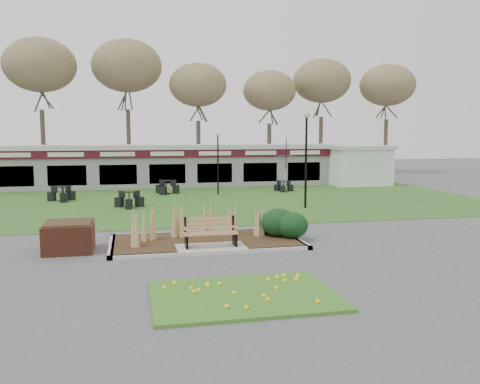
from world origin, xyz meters
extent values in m
plane|color=#515154|center=(0.00, 0.00, 0.00)|extent=(100.00, 100.00, 0.00)
cube|color=#275A1C|center=(0.00, 12.00, 0.01)|extent=(34.00, 16.00, 0.02)
cube|color=#2B6D1F|center=(0.00, -4.60, 0.04)|extent=(4.20, 3.00, 0.08)
cube|color=#332314|center=(0.00, 1.20, 0.06)|extent=(6.22, 3.22, 0.12)
cube|color=#B7B7B2|center=(0.00, -0.41, 0.06)|extent=(6.40, 0.18, 0.12)
cube|color=#B7B7B2|center=(0.00, 2.81, 0.06)|extent=(6.40, 0.18, 0.12)
cube|color=#B7B7B2|center=(-3.11, 1.20, 0.06)|extent=(0.18, 3.40, 0.12)
cube|color=#B7B7B2|center=(3.11, 1.20, 0.06)|extent=(0.18, 3.40, 0.12)
cube|color=#B7B7B2|center=(0.00, 0.15, 0.07)|extent=(2.20, 1.20, 0.13)
cone|color=tan|center=(-1.90, 1.60, 0.70)|extent=(0.36, 0.36, 1.15)
cone|color=tan|center=(-0.90, 2.00, 0.70)|extent=(0.36, 0.36, 1.15)
cone|color=tan|center=(0.20, 2.20, 0.70)|extent=(0.36, 0.36, 1.15)
cone|color=tan|center=(1.10, 2.00, 0.70)|extent=(0.36, 0.36, 1.15)
cone|color=tan|center=(1.90, 1.60, 0.70)|extent=(0.36, 0.36, 1.15)
cone|color=tan|center=(-2.40, 0.80, 0.70)|extent=(0.36, 0.36, 1.15)
ellipsoid|color=black|center=(2.60, 1.40, 0.59)|extent=(1.21, 1.10, 0.99)
ellipsoid|color=black|center=(3.00, 1.00, 0.54)|extent=(1.10, 1.00, 0.90)
ellipsoid|color=black|center=(2.90, 1.90, 0.53)|extent=(1.06, 0.96, 0.86)
ellipsoid|color=black|center=(2.30, 1.90, 0.48)|extent=(0.92, 0.84, 0.76)
cube|color=#AC774D|center=(0.00, 0.15, 0.56)|extent=(1.70, 0.57, 0.04)
cube|color=#AC774D|center=(0.00, 0.46, 0.84)|extent=(1.70, 0.13, 0.44)
cube|color=black|center=(-0.78, 0.15, 0.34)|extent=(0.06, 0.55, 0.42)
cube|color=black|center=(0.78, 0.15, 0.34)|extent=(0.06, 0.55, 0.42)
cube|color=black|center=(-0.78, 0.45, 0.81)|extent=(0.06, 0.06, 0.50)
cube|color=black|center=(0.78, 0.45, 0.81)|extent=(0.06, 0.06, 0.50)
cube|color=#AC774D|center=(-0.82, 0.13, 0.74)|extent=(0.05, 0.50, 0.04)
cube|color=#AC774D|center=(0.82, 0.13, 0.74)|extent=(0.05, 0.50, 0.04)
cube|color=brown|center=(-4.40, 1.00, 0.45)|extent=(1.50, 1.50, 0.90)
cube|color=#332314|center=(-4.40, 1.00, 0.92)|extent=(1.40, 1.40, 0.06)
cube|color=gray|center=(0.00, 20.00, 1.30)|extent=(24.00, 3.00, 2.60)
cube|color=#4B101B|center=(0.00, 18.45, 2.35)|extent=(24.00, 0.18, 0.55)
cube|color=silver|center=(0.00, 20.00, 2.75)|extent=(24.60, 3.40, 0.30)
cube|color=silver|center=(0.00, 18.34, 2.35)|extent=(22.00, 0.02, 0.28)
cube|color=black|center=(0.00, 18.55, 1.00)|extent=(22.00, 0.10, 1.30)
cube|color=white|center=(13.50, 18.00, 1.30)|extent=(4.00, 3.00, 2.60)
cube|color=silver|center=(13.50, 18.00, 2.70)|extent=(4.40, 3.40, 0.25)
cylinder|color=#47382B|center=(-9.00, 28.00, 2.59)|extent=(0.36, 0.36, 5.17)
ellipsoid|color=brown|center=(-9.00, 28.00, 8.39)|extent=(5.24, 5.24, 3.93)
cylinder|color=#47382B|center=(-3.00, 28.00, 2.59)|extent=(0.36, 0.36, 5.17)
ellipsoid|color=brown|center=(-3.00, 28.00, 8.39)|extent=(5.24, 5.24, 3.93)
cylinder|color=#47382B|center=(3.00, 28.00, 2.59)|extent=(0.36, 0.36, 5.17)
ellipsoid|color=brown|center=(3.00, 28.00, 8.39)|extent=(5.24, 5.24, 3.93)
cylinder|color=#47382B|center=(9.00, 28.00, 2.59)|extent=(0.36, 0.36, 5.17)
ellipsoid|color=brown|center=(9.00, 28.00, 8.39)|extent=(5.24, 5.24, 3.93)
cylinder|color=#47382B|center=(15.00, 28.00, 2.59)|extent=(0.36, 0.36, 5.17)
ellipsoid|color=brown|center=(15.00, 28.00, 8.39)|extent=(5.24, 5.24, 3.93)
cylinder|color=#47382B|center=(21.00, 28.00, 2.59)|extent=(0.36, 0.36, 5.17)
ellipsoid|color=brown|center=(21.00, 28.00, 8.39)|extent=(5.24, 5.24, 3.93)
cylinder|color=black|center=(6.04, 8.21, 2.24)|extent=(0.11, 0.11, 4.48)
sphere|color=white|center=(6.04, 8.21, 4.66)|extent=(0.40, 0.40, 0.40)
cylinder|color=black|center=(2.73, 14.51, 1.76)|extent=(0.09, 0.09, 3.52)
sphere|color=white|center=(2.73, 14.51, 3.66)|extent=(0.32, 0.32, 0.32)
cylinder|color=black|center=(-2.53, 10.18, 0.04)|extent=(0.46, 0.46, 0.03)
cylinder|color=black|center=(-2.53, 10.18, 0.41)|extent=(0.05, 0.05, 0.76)
cylinder|color=black|center=(-2.53, 10.18, 0.80)|extent=(0.63, 0.63, 0.03)
cube|color=black|center=(-2.02, 10.45, 0.26)|extent=(0.48, 0.48, 0.48)
cube|color=black|center=(-3.02, 10.48, 0.26)|extent=(0.49, 0.49, 0.48)
cube|color=black|center=(-2.54, 9.60, 0.26)|extent=(0.37, 0.37, 0.48)
cylinder|color=black|center=(-6.11, 13.41, 0.04)|extent=(0.47, 0.47, 0.03)
cylinder|color=black|center=(-6.11, 13.41, 0.41)|extent=(0.05, 0.05, 0.76)
cylinder|color=black|center=(-6.11, 13.41, 0.80)|extent=(0.63, 0.63, 0.03)
cube|color=black|center=(-5.70, 13.82, 0.26)|extent=(0.51, 0.51, 0.49)
cube|color=black|center=(-6.67, 13.56, 0.26)|extent=(0.44, 0.44, 0.49)
cube|color=black|center=(-5.96, 12.85, 0.26)|extent=(0.44, 0.44, 0.49)
cylinder|color=black|center=(-0.30, 15.53, 0.04)|extent=(0.48, 0.48, 0.03)
cylinder|color=black|center=(-0.30, 15.53, 0.42)|extent=(0.05, 0.05, 0.78)
cylinder|color=black|center=(-0.30, 15.53, 0.82)|extent=(0.65, 0.65, 0.03)
cube|color=black|center=(0.29, 15.60, 0.27)|extent=(0.41, 0.41, 0.50)
cube|color=black|center=(-0.67, 16.01, 0.27)|extent=(0.52, 0.52, 0.50)
cube|color=black|center=(-0.54, 14.98, 0.27)|extent=(0.48, 0.48, 0.50)
cylinder|color=black|center=(7.07, 15.21, 0.03)|extent=(0.39, 0.39, 0.03)
cylinder|color=black|center=(7.07, 15.21, 0.35)|extent=(0.04, 0.04, 0.64)
cylinder|color=black|center=(7.07, 15.21, 0.68)|extent=(0.53, 0.53, 0.02)
cube|color=black|center=(7.56, 15.29, 0.22)|extent=(0.34, 0.34, 0.41)
cube|color=black|center=(6.77, 15.59, 0.22)|extent=(0.42, 0.42, 0.41)
cube|color=black|center=(6.90, 14.76, 0.22)|extent=(0.39, 0.39, 0.41)
cylinder|color=black|center=(8.00, 17.64, 1.10)|extent=(0.06, 0.06, 2.20)
imported|color=#3457B6|center=(8.00, 17.64, 1.47)|extent=(2.19, 2.21, 1.69)
imported|color=black|center=(-9.25, 22.24, 0.62)|extent=(4.00, 2.38, 1.25)
camera|label=1|loc=(-2.48, -15.54, 3.74)|focal=38.00mm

